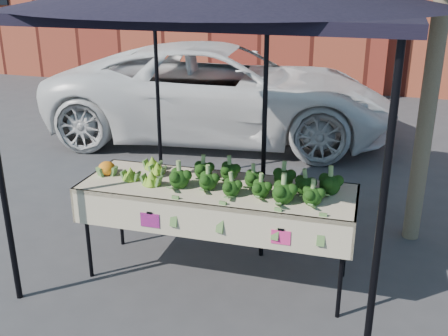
# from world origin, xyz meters

# --- Properties ---
(ground) EXTENTS (90.00, 90.00, 0.00)m
(ground) POSITION_xyz_m (0.00, 0.00, 0.00)
(ground) COLOR #363639
(table) EXTENTS (2.43, 0.91, 0.90)m
(table) POSITION_xyz_m (-0.12, -0.12, 0.45)
(table) COLOR beige
(table) RESTS_ON ground
(canopy) EXTENTS (3.16, 3.16, 2.74)m
(canopy) POSITION_xyz_m (-0.19, 0.46, 1.37)
(canopy) COLOR black
(canopy) RESTS_ON ground
(broccoli_heap) EXTENTS (1.44, 0.54, 0.22)m
(broccoli_heap) POSITION_xyz_m (0.20, -0.10, 1.01)
(broccoli_heap) COLOR black
(broccoli_heap) RESTS_ON table
(romanesco_cluster) EXTENTS (0.40, 0.54, 0.17)m
(romanesco_cluster) POSITION_xyz_m (-0.79, -0.09, 0.99)
(romanesco_cluster) COLOR #8AB72E
(romanesco_cluster) RESTS_ON table
(cauliflower_pair) EXTENTS (0.17, 0.17, 0.15)m
(cauliflower_pair) POSITION_xyz_m (-1.17, -0.17, 0.98)
(cauliflower_pair) COLOR orange
(cauliflower_pair) RESTS_ON table
(street_tree) EXTENTS (2.44, 2.44, 4.82)m
(street_tree) POSITION_xyz_m (1.58, 1.27, 2.41)
(street_tree) COLOR #1E4C14
(street_tree) RESTS_ON ground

